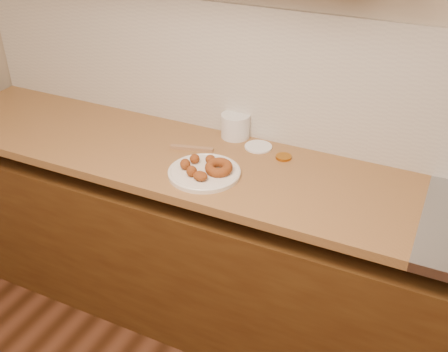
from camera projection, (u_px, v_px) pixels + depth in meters
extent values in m
cube|color=#B9A88B|center=(327.00, 51.00, 2.13)|extent=(4.00, 0.02, 2.70)
cube|color=#523414|center=(286.00, 276.00, 2.39)|extent=(3.60, 0.60, 0.77)
cube|color=olive|center=(157.00, 152.00, 2.37)|extent=(2.30, 0.62, 0.04)
cube|color=#B9B4A6|center=(322.00, 87.00, 2.20)|extent=(3.60, 0.02, 0.60)
cylinder|color=white|center=(204.00, 173.00, 2.16)|extent=(0.30, 0.30, 0.02)
torus|color=brown|center=(219.00, 167.00, 2.15)|extent=(0.14, 0.15, 0.05)
ellipsoid|color=brown|center=(195.00, 159.00, 2.21)|extent=(0.05, 0.06, 0.04)
ellipsoid|color=brown|center=(185.00, 164.00, 2.16)|extent=(0.06, 0.07, 0.04)
ellipsoid|color=brown|center=(192.00, 171.00, 2.11)|extent=(0.06, 0.05, 0.05)
ellipsoid|color=brown|center=(200.00, 176.00, 2.09)|extent=(0.07, 0.06, 0.04)
ellipsoid|color=brown|center=(210.00, 159.00, 2.21)|extent=(0.06, 0.06, 0.04)
cylinder|color=silver|center=(235.00, 126.00, 2.43)|extent=(0.17, 0.17, 0.11)
cylinder|color=white|center=(258.00, 147.00, 2.37)|extent=(0.15, 0.15, 0.01)
cylinder|color=#B06A1A|center=(284.00, 157.00, 2.28)|extent=(0.09, 0.09, 0.01)
cube|color=#946B47|center=(192.00, 148.00, 2.35)|extent=(0.19, 0.07, 0.02)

